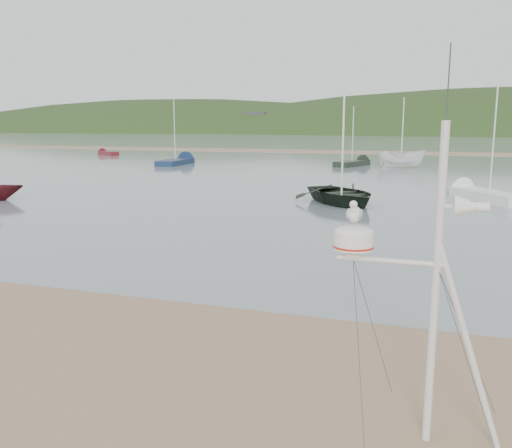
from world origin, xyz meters
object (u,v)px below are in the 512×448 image
(boat_white, at_px, (402,144))
(dinghy_red_far, at_px, (105,153))
(sailboat_white_near, at_px, (470,192))
(mast_rig, at_px, (426,354))
(boat_dark, at_px, (343,154))
(sailboat_dark_mid, at_px, (360,162))
(sailboat_blue_near, at_px, (183,160))

(boat_white, height_order, dinghy_red_far, boat_white)
(sailboat_white_near, bearing_deg, mast_rig, -94.36)
(boat_white, bearing_deg, sailboat_white_near, -164.55)
(mast_rig, distance_m, dinghy_red_far, 67.11)
(boat_dark, distance_m, dinghy_red_far, 48.97)
(mast_rig, xyz_separation_m, dinghy_red_far, (-40.39, 53.59, -0.92))
(sailboat_white_near, bearing_deg, boat_white, 104.26)
(boat_dark, relative_size, sailboat_dark_mid, 0.82)
(sailboat_blue_near, xyz_separation_m, sailboat_dark_mid, (17.52, 2.81, 0.00))
(boat_dark, height_order, boat_white, boat_dark)
(mast_rig, height_order, sailboat_white_near, sailboat_white_near)
(boat_white, height_order, sailboat_dark_mid, sailboat_dark_mid)
(dinghy_red_far, bearing_deg, mast_rig, -53.00)
(mast_rig, relative_size, boat_dark, 0.99)
(mast_rig, bearing_deg, boat_white, 93.78)
(sailboat_white_near, bearing_deg, sailboat_blue_near, 145.34)
(sailboat_blue_near, relative_size, sailboat_white_near, 1.19)
(dinghy_red_far, relative_size, sailboat_dark_mid, 0.76)
(boat_white, distance_m, dinghy_red_far, 38.53)
(boat_dark, distance_m, sailboat_blue_near, 30.80)
(mast_rig, distance_m, boat_dark, 20.95)
(sailboat_blue_near, bearing_deg, boat_white, 2.60)
(dinghy_red_far, bearing_deg, boat_white, -13.40)
(sailboat_white_near, xyz_separation_m, sailboat_dark_mid, (-8.90, 21.07, 0.00))
(sailboat_blue_near, xyz_separation_m, dinghy_red_far, (-15.91, 9.90, -0.01))
(sailboat_blue_near, bearing_deg, dinghy_red_far, 148.12)
(boat_white, xyz_separation_m, dinghy_red_far, (-37.44, 8.92, -1.89))
(sailboat_white_near, xyz_separation_m, dinghy_red_far, (-42.33, 28.16, -0.01))
(mast_rig, distance_m, sailboat_dark_mid, 47.04)
(sailboat_blue_near, distance_m, sailboat_dark_mid, 17.75)
(mast_rig, xyz_separation_m, boat_white, (-2.95, 44.68, 0.96))
(sailboat_white_near, distance_m, dinghy_red_far, 50.84)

